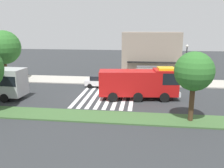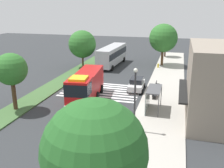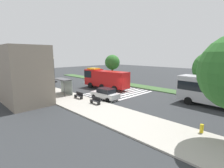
{
  "view_description": "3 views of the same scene",
  "coord_description": "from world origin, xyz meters",
  "px_view_note": "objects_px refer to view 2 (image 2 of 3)",
  "views": [
    {
      "loc": [
        5.61,
        -27.91,
        8.27
      ],
      "look_at": [
        1.77,
        1.73,
        1.13
      ],
      "focal_mm": 38.36,
      "sensor_mm": 36.0,
      "label": 1
    },
    {
      "loc": [
        32.0,
        9.62,
        10.92
      ],
      "look_at": [
        3.18,
        1.92,
        1.67
      ],
      "focal_mm": 40.71,
      "sensor_mm": 36.0,
      "label": 2
    },
    {
      "loc": [
        -17.57,
        20.17,
        6.35
      ],
      "look_at": [
        2.04,
        0.83,
        1.52
      ],
      "focal_mm": 27.07,
      "sensor_mm": 36.0,
      "label": 3
    }
  ],
  "objects_px": {
    "parked_car_west": "(137,84)",
    "fire_truck": "(86,85)",
    "bench_near_shelter": "(154,94)",
    "bench_west_of_shelter": "(157,85)",
    "street_lamp": "(135,95)",
    "median_tree_west": "(11,70)",
    "sidewalk_tree_center": "(95,152)",
    "median_tree_far_west": "(82,44)",
    "sidewalk_tree_west": "(163,38)",
    "sidewalk_tree_far_west": "(166,39)",
    "bus_stop_shelter": "(151,95)",
    "fire_hydrant": "(158,66)",
    "transit_bus": "(112,54)"
  },
  "relations": [
    {
      "from": "parked_car_west",
      "to": "fire_truck",
      "type": "bearing_deg",
      "value": -42.86
    },
    {
      "from": "bench_near_shelter",
      "to": "bench_west_of_shelter",
      "type": "bearing_deg",
      "value": 180.0
    },
    {
      "from": "street_lamp",
      "to": "median_tree_west",
      "type": "relative_size",
      "value": 0.94
    },
    {
      "from": "parked_car_west",
      "to": "sidewalk_tree_center",
      "type": "bearing_deg",
      "value": 3.51
    },
    {
      "from": "median_tree_far_west",
      "to": "median_tree_west",
      "type": "distance_m",
      "value": 20.17
    },
    {
      "from": "bench_west_of_shelter",
      "to": "median_tree_far_west",
      "type": "relative_size",
      "value": 0.24
    },
    {
      "from": "bench_west_of_shelter",
      "to": "median_tree_west",
      "type": "distance_m",
      "value": 18.55
    },
    {
      "from": "sidewalk_tree_west",
      "to": "sidewalk_tree_far_west",
      "type": "bearing_deg",
      "value": 180.0
    },
    {
      "from": "street_lamp",
      "to": "median_tree_far_west",
      "type": "distance_m",
      "value": 25.55
    },
    {
      "from": "bench_near_shelter",
      "to": "street_lamp",
      "type": "height_order",
      "value": "street_lamp"
    },
    {
      "from": "sidewalk_tree_center",
      "to": "bench_west_of_shelter",
      "type": "bearing_deg",
      "value": 178.96
    },
    {
      "from": "sidewalk_tree_center",
      "to": "street_lamp",
      "type": "bearing_deg",
      "value": -178.08
    },
    {
      "from": "bench_west_of_shelter",
      "to": "median_tree_far_west",
      "type": "xyz_separation_m",
      "value": [
        -8.89,
        -14.18,
        3.76
      ]
    },
    {
      "from": "sidewalk_tree_west",
      "to": "median_tree_far_west",
      "type": "xyz_separation_m",
      "value": [
        5.48,
        -13.73,
        -0.85
      ]
    },
    {
      "from": "parked_car_west",
      "to": "bench_near_shelter",
      "type": "height_order",
      "value": "parked_car_west"
    },
    {
      "from": "parked_car_west",
      "to": "sidewalk_tree_far_west",
      "type": "distance_m",
      "value": 24.37
    },
    {
      "from": "street_lamp",
      "to": "median_tree_far_west",
      "type": "height_order",
      "value": "median_tree_far_west"
    },
    {
      "from": "bus_stop_shelter",
      "to": "fire_hydrant",
      "type": "distance_m",
      "value": 20.13
    },
    {
      "from": "street_lamp",
      "to": "median_tree_far_west",
      "type": "relative_size",
      "value": 0.87
    },
    {
      "from": "sidewalk_tree_far_west",
      "to": "fire_hydrant",
      "type": "xyz_separation_m",
      "value": [
        10.73,
        -0.5,
        -3.56
      ]
    },
    {
      "from": "fire_truck",
      "to": "street_lamp",
      "type": "bearing_deg",
      "value": 42.05
    },
    {
      "from": "fire_truck",
      "to": "median_tree_west",
      "type": "xyz_separation_m",
      "value": [
        4.43,
        -6.47,
        2.54
      ]
    },
    {
      "from": "median_tree_far_west",
      "to": "median_tree_west",
      "type": "height_order",
      "value": "median_tree_far_west"
    },
    {
      "from": "sidewalk_tree_center",
      "to": "bus_stop_shelter",
      "type": "bearing_deg",
      "value": 178.49
    },
    {
      "from": "median_tree_far_west",
      "to": "fire_hydrant",
      "type": "xyz_separation_m",
      "value": [
        -3.39,
        13.23,
        -3.86
      ]
    },
    {
      "from": "fire_truck",
      "to": "sidewalk_tree_west",
      "type": "bearing_deg",
      "value": 154.53
    },
    {
      "from": "transit_bus",
      "to": "sidewalk_tree_far_west",
      "type": "bearing_deg",
      "value": -37.35
    },
    {
      "from": "sidewalk_tree_west",
      "to": "bus_stop_shelter",
      "type": "bearing_deg",
      "value": 1.16
    },
    {
      "from": "street_lamp",
      "to": "parked_car_west",
      "type": "bearing_deg",
      "value": -171.35
    },
    {
      "from": "transit_bus",
      "to": "bench_west_of_shelter",
      "type": "relative_size",
      "value": 7.01
    },
    {
      "from": "fire_truck",
      "to": "sidewalk_tree_center",
      "type": "distance_m",
      "value": 19.63
    },
    {
      "from": "transit_bus",
      "to": "bench_near_shelter",
      "type": "height_order",
      "value": "transit_bus"
    },
    {
      "from": "parked_car_west",
      "to": "transit_bus",
      "type": "xyz_separation_m",
      "value": [
        -13.24,
        -6.94,
        1.29
      ]
    },
    {
      "from": "median_tree_far_west",
      "to": "fire_truck",
      "type": "bearing_deg",
      "value": 22.35
    },
    {
      "from": "bench_west_of_shelter",
      "to": "median_tree_west",
      "type": "bearing_deg",
      "value": -51.5
    },
    {
      "from": "transit_bus",
      "to": "sidewalk_tree_center",
      "type": "bearing_deg",
      "value": -163.27
    },
    {
      "from": "parked_car_west",
      "to": "bench_west_of_shelter",
      "type": "xyz_separation_m",
      "value": [
        -1.05,
        2.65,
        -0.25
      ]
    },
    {
      "from": "fire_truck",
      "to": "median_tree_far_west",
      "type": "relative_size",
      "value": 1.42
    },
    {
      "from": "parked_car_west",
      "to": "bench_near_shelter",
      "type": "xyz_separation_m",
      "value": [
        2.73,
        2.65,
        -0.25
      ]
    },
    {
      "from": "sidewalk_tree_west",
      "to": "median_tree_far_west",
      "type": "distance_m",
      "value": 14.81
    },
    {
      "from": "bench_west_of_shelter",
      "to": "sidewalk_tree_center",
      "type": "relative_size",
      "value": 0.22
    },
    {
      "from": "fire_truck",
      "to": "sidewalk_tree_west",
      "type": "relative_size",
      "value": 1.23
    },
    {
      "from": "bench_west_of_shelter",
      "to": "sidewalk_tree_center",
      "type": "distance_m",
      "value": 25.24
    },
    {
      "from": "bus_stop_shelter",
      "to": "fire_truck",
      "type": "bearing_deg",
      "value": -96.86
    },
    {
      "from": "sidewalk_tree_far_west",
      "to": "sidewalk_tree_west",
      "type": "bearing_deg",
      "value": 0.0
    },
    {
      "from": "parked_car_west",
      "to": "street_lamp",
      "type": "bearing_deg",
      "value": 6.86
    },
    {
      "from": "sidewalk_tree_west",
      "to": "fire_hydrant",
      "type": "xyz_separation_m",
      "value": [
        2.08,
        -0.5,
        -4.71
      ]
    },
    {
      "from": "transit_bus",
      "to": "bench_west_of_shelter",
      "type": "xyz_separation_m",
      "value": [
        12.19,
        9.59,
        -1.55
      ]
    },
    {
      "from": "bench_west_of_shelter",
      "to": "parked_car_west",
      "type": "bearing_deg",
      "value": -68.41
    },
    {
      "from": "bench_near_shelter",
      "to": "sidewalk_tree_center",
      "type": "height_order",
      "value": "sidewalk_tree_center"
    }
  ]
}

